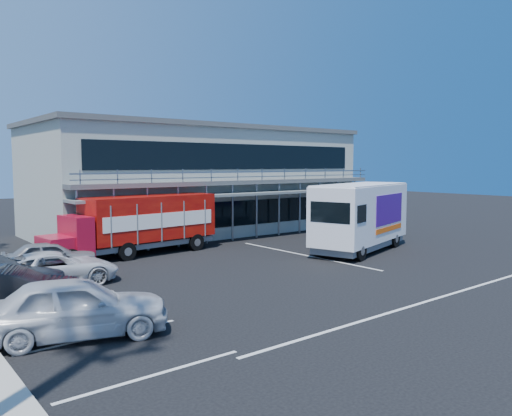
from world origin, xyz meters
TOP-DOWN VIEW (x-y plane):
  - ground at (0.00, 0.00)m, footprint 120.00×120.00m
  - building at (3.00, 14.94)m, footprint 22.40×12.00m
  - red_truck at (-4.63, 8.44)m, footprint 9.29×2.98m
  - white_van at (5.26, 2.00)m, footprint 7.90×4.60m
  - parked_car_a at (-11.53, -2.03)m, footprint 5.31×3.42m
  - parked_car_b at (-12.50, 1.20)m, footprint 4.89×3.14m
  - parked_car_c at (-10.13, 4.40)m, footprint 4.97×2.67m
  - parked_car_e at (-9.50, 7.20)m, footprint 4.20×2.33m

SIDE VIEW (x-z plane):
  - ground at x=0.00m, z-range 0.00..0.00m
  - parked_car_c at x=-10.13m, z-range 0.00..1.33m
  - parked_car_e at x=-9.50m, z-range 0.00..1.35m
  - parked_car_b at x=-12.50m, z-range 0.00..1.52m
  - parked_car_a at x=-11.53m, z-range 0.00..1.68m
  - red_truck at x=-4.63m, z-range 0.15..3.22m
  - white_van at x=5.26m, z-range 0.11..3.77m
  - building at x=3.00m, z-range 0.01..7.31m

